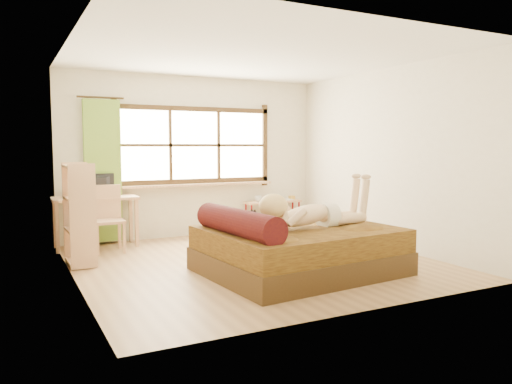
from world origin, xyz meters
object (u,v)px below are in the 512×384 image
woman (312,200)px  pipe_shelf (273,209)px  bookshelf (79,214)px  desk (96,204)px  kitten (243,220)px  chair (107,215)px  bed (296,248)px

woman → pipe_shelf: bearing=65.0°
pipe_shelf → bookshelf: bearing=-162.5°
woman → desk: size_ratio=1.23×
pipe_shelf → bookshelf: size_ratio=0.83×
pipe_shelf → desk: bearing=-179.2°
kitten → chair: (-1.13, 2.22, -0.14)m
woman → desk: woman is taller
woman → chair: 3.12m
bed → desk: 3.31m
bed → chair: chair is taller
kitten → bed: bearing=-13.9°
chair → pipe_shelf: size_ratio=0.88×
pipe_shelf → chair: bearing=-172.4°
kitten → desk: 2.86m
bookshelf → desk: bearing=69.3°
desk → bookshelf: (-0.38, -1.09, -0.00)m
bed → bookshelf: bearing=139.9°
pipe_shelf → bookshelf: bookshelf is taller
woman → bed: bearing=162.6°
bed → chair: (-1.80, 2.33, 0.24)m
bed → desk: size_ratio=1.88×
desk → bookshelf: bearing=-107.5°
desk → chair: size_ratio=1.29×
desk → pipe_shelf: (3.15, 0.12, -0.27)m
chair → pipe_shelf: bearing=10.7°
desk → bed: bearing=-53.1°
desk → pipe_shelf: size_ratio=1.14×
desk → bookshelf: bookshelf is taller
kitten → pipe_shelf: size_ratio=0.30×
bed → pipe_shelf: bed is taller
woman → bookshelf: 2.99m
bed → pipe_shelf: size_ratio=2.15×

